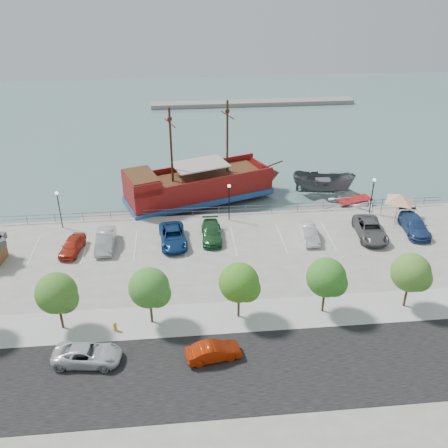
{
  "coord_description": "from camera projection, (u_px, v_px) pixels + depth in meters",
  "views": [
    {
      "loc": [
        -5.29,
        -41.62,
        26.43
      ],
      "look_at": [
        -1.0,
        2.0,
        2.0
      ],
      "focal_mm": 40.0,
      "sensor_mm": 36.0,
      "label": 1
    }
  ],
  "objects": [
    {
      "name": "far_shore",
      "position": [
        253.0,
        103.0,
        98.46
      ],
      "size": [
        40.0,
        3.0,
        0.8
      ],
      "primitive_type": "cube",
      "color": "gray",
      "rests_on": "ground"
    },
    {
      "name": "tree_b",
      "position": [
        58.0,
        295.0,
        37.87
      ],
      "size": [
        3.3,
        3.2,
        5.0
      ],
      "color": "#473321",
      "rests_on": "sidewalk"
    },
    {
      "name": "land_slab",
      "position": [
        275.0,
        435.0,
        31.54
      ],
      "size": [
        100.0,
        58.0,
        1.2
      ],
      "primitive_type": "cube",
      "color": "gray",
      "rests_on": "ground"
    },
    {
      "name": "sidewalk",
      "position": [
        250.0,
        315.0,
        40.81
      ],
      "size": [
        100.0,
        4.0,
        0.05
      ],
      "primitive_type": "cube",
      "color": "#B7B7B4",
      "rests_on": "land_slab"
    },
    {
      "name": "parked_car_f",
      "position": [
        309.0,
        233.0,
        51.18
      ],
      "size": [
        1.62,
        4.32,
        1.41
      ],
      "primitive_type": "imported",
      "rotation": [
        0.0,
        0.0,
        -0.03
      ],
      "color": "silver",
      "rests_on": "land_slab"
    },
    {
      "name": "ground",
      "position": [
        236.0,
        259.0,
        49.99
      ],
      "size": [
        160.0,
        160.0,
        0.0
      ],
      "primitive_type": "plane",
      "color": "slate"
    },
    {
      "name": "street_sedan",
      "position": [
        214.0,
        352.0,
        36.26
      ],
      "size": [
        4.19,
        2.04,
        1.32
      ],
      "primitive_type": "imported",
      "rotation": [
        0.0,
        0.0,
        1.74
      ],
      "color": "#B52607",
      "rests_on": "street"
    },
    {
      "name": "dock_east",
      "position": [
        354.0,
        209.0,
        59.2
      ],
      "size": [
        6.63,
        3.01,
        0.37
      ],
      "primitive_type": "cube",
      "rotation": [
        0.0,
        0.0,
        -0.19
      ],
      "color": "gray",
      "rests_on": "ground"
    },
    {
      "name": "speedboat",
      "position": [
        354.0,
        203.0,
        59.46
      ],
      "size": [
        6.29,
        7.54,
        1.34
      ],
      "primitive_type": "imported",
      "rotation": [
        0.0,
        0.0,
        0.29
      ],
      "color": "white",
      "rests_on": "ground"
    },
    {
      "name": "dock_mid",
      "position": [
        304.0,
        211.0,
        58.67
      ],
      "size": [
        7.74,
        5.04,
        0.43
      ],
      "primitive_type": "cube",
      "rotation": [
        0.0,
        0.0,
        0.42
      ],
      "color": "gray",
      "rests_on": "ground"
    },
    {
      "name": "tree_f",
      "position": [
        413.0,
        274.0,
        40.27
      ],
      "size": [
        3.3,
        3.2,
        5.0
      ],
      "color": "#473321",
      "rests_on": "sidewalk"
    },
    {
      "name": "fire_hydrant",
      "position": [
        115.0,
        326.0,
        38.97
      ],
      "size": [
        0.29,
        0.29,
        0.83
      ],
      "rotation": [
        0.0,
        0.0,
        -0.03
      ],
      "color": "#C29A0F",
      "rests_on": "sidewalk"
    },
    {
      "name": "street",
      "position": [
        263.0,
        370.0,
        35.59
      ],
      "size": [
        100.0,
        8.0,
        0.04
      ],
      "primitive_type": "cube",
      "color": "black",
      "rests_on": "land_slab"
    },
    {
      "name": "pirate_ship",
      "position": [
        210.0,
        185.0,
        60.42
      ],
      "size": [
        20.6,
        11.69,
        12.78
      ],
      "rotation": [
        0.0,
        0.0,
        0.34
      ],
      "color": "maroon",
      "rests_on": "ground"
    },
    {
      "name": "canopy_tent",
      "position": [
        401.0,
        194.0,
        54.18
      ],
      "size": [
        4.84,
        4.84,
        3.3
      ],
      "rotation": [
        0.0,
        0.0,
        0.26
      ],
      "color": "slate",
      "rests_on": "land_slab"
    },
    {
      "name": "tree_d",
      "position": [
        241.0,
        284.0,
        39.07
      ],
      "size": [
        3.3,
        3.2,
        5.0
      ],
      "color": "#473321",
      "rests_on": "sidewalk"
    },
    {
      "name": "parked_car_h",
      "position": [
        414.0,
        225.0,
        52.45
      ],
      "size": [
        2.67,
        5.6,
        1.58
      ],
      "primitive_type": "imported",
      "rotation": [
        0.0,
        0.0,
        -0.09
      ],
      "color": "navy",
      "rests_on": "land_slab"
    },
    {
      "name": "street_van",
      "position": [
        87.0,
        354.0,
        35.97
      ],
      "size": [
        5.18,
        2.85,
        1.37
      ],
      "primitive_type": "imported",
      "rotation": [
        0.0,
        0.0,
        1.45
      ],
      "color": "silver",
      "rests_on": "street"
    },
    {
      "name": "tree_e",
      "position": [
        328.0,
        279.0,
        39.67
      ],
      "size": [
        3.3,
        3.2,
        5.0
      ],
      "color": "#473321",
      "rests_on": "sidewalk"
    },
    {
      "name": "lamp_post_mid",
      "position": [
        229.0,
        196.0,
        53.72
      ],
      "size": [
        0.36,
        0.36,
        4.28
      ],
      "color": "black",
      "rests_on": "land_slab"
    },
    {
      "name": "dock_west",
      "position": [
        115.0,
        220.0,
        56.79
      ],
      "size": [
        7.91,
        2.62,
        0.45
      ],
      "primitive_type": "cube",
      "rotation": [
        0.0,
        0.0,
        0.05
      ],
      "color": "gray",
      "rests_on": "ground"
    },
    {
      "name": "parked_car_d",
      "position": [
        212.0,
        233.0,
        51.23
      ],
      "size": [
        2.12,
        4.99,
        1.44
      ],
      "primitive_type": "imported",
      "rotation": [
        0.0,
        0.0,
        -0.02
      ],
      "color": "#22592B",
      "rests_on": "land_slab"
    },
    {
      "name": "parked_car_a",
      "position": [
        72.0,
        245.0,
        49.02
      ],
      "size": [
        2.48,
        4.49,
        1.44
      ],
      "primitive_type": "imported",
      "rotation": [
        0.0,
        0.0,
        -0.19
      ],
      "color": "#B62F19",
      "rests_on": "land_slab"
    },
    {
      "name": "tree_c",
      "position": [
        151.0,
        289.0,
        38.47
      ],
      "size": [
        3.3,
        3.2,
        5.0
      ],
      "color": "#473321",
      "rests_on": "sidewalk"
    },
    {
      "name": "parked_car_b",
      "position": [
        105.0,
        240.0,
        49.74
      ],
      "size": [
        1.69,
        4.84,
        1.6
      ],
      "primitive_type": "imported",
      "rotation": [
        0.0,
        0.0,
        0.0
      ],
      "color": "#B5B5B5",
      "rests_on": "land_slab"
    },
    {
      "name": "patrol_boat",
      "position": [
        323.0,
        185.0,
        61.97
      ],
      "size": [
        8.14,
        5.04,
        2.95
      ],
      "primitive_type": "imported",
      "rotation": [
        0.0,
        0.0,
        1.26
      ],
      "color": "#494D51",
      "rests_on": "ground"
    },
    {
      "name": "seawall_railing",
      "position": [
        228.0,
        210.0,
        56.03
      ],
      "size": [
        50.0,
        0.06,
        1.0
      ],
      "color": "#5A5F64",
      "rests_on": "land_slab"
    },
    {
      "name": "parked_car_c",
      "position": [
        173.0,
        236.0,
        50.45
      ],
      "size": [
        3.03,
        5.77,
        1.55
      ],
      "primitive_type": "imported",
      "rotation": [
        0.0,
        0.0,
        0.08
      ],
      "color": "navy",
      "rests_on": "land_slab"
    },
    {
      "name": "parked_car_g",
      "position": [
        370.0,
        229.0,
        51.63
      ],
      "size": [
        3.18,
        6.03,
        1.62
      ],
      "primitive_type": "imported",
      "rotation": [
        0.0,
        0.0,
        -0.09
      ],
      "color": "#5F5F5F",
      "rests_on": "land_slab"
    },
    {
      "name": "lamp_post_left",
      "position": [
        58.0,
        203.0,
        52.19
      ],
      "size": [
        0.36,
        0.36,
        4.28
      ],
      "color": "black",
      "rests_on": "land_slab"
    },
    {
      "name": "lamp_post_right",
      "position": [
        373.0,
        190.0,
        55.09
      ],
      "size": [
        0.36,
        0.36,
        4.28
      ],
      "color": "black",
      "rests_on": "land_slab"
    }
  ]
}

